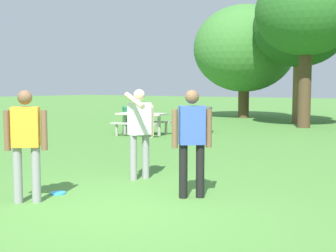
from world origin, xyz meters
The scene contains 11 objects.
ground_plane centered at (0.00, 0.00, 0.00)m, with size 120.00×120.00×0.00m, color #4C8438.
person_thrower centered at (0.36, 1.17, 0.94)m, with size 0.48×0.43×1.64m.
person_catcher centered at (-1.47, -0.43, 0.94)m, with size 0.48×0.43×1.64m.
person_bystander centered at (-1.12, 1.80, 0.96)m, with size 0.62×0.77×1.64m.
frisbee centered at (-1.51, 0.19, 0.01)m, with size 0.24×0.24×0.03m, color #2D9EDB.
picnic_table_near centered at (-5.62, 7.68, 0.56)m, with size 1.93×1.71×0.77m.
trash_can_beside_table centered at (-6.50, 8.13, 0.48)m, with size 0.59×0.59×0.96m.
trash_can_further_along centered at (-4.15, 9.45, 0.48)m, with size 0.59×0.59×0.96m.
tree_tall_left centered at (-6.42, 17.70, 3.69)m, with size 5.42×5.42×6.01m.
tree_broad_center centered at (-2.84, 15.89, 4.35)m, with size 4.27×4.27×6.20m.
tree_far_right centered at (-1.88, 13.68, 4.62)m, with size 4.10×4.10×6.41m.
Camera 1 is at (3.84, -4.57, 1.69)m, focal length 47.95 mm.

